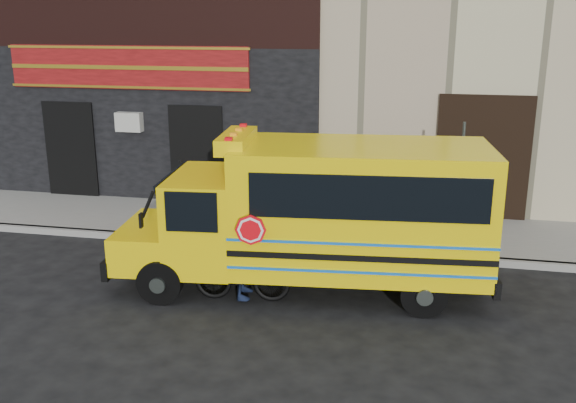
% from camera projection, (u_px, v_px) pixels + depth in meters
% --- Properties ---
extents(ground, '(120.00, 120.00, 0.00)m').
position_uv_depth(ground, '(270.00, 301.00, 11.50)').
color(ground, black).
rests_on(ground, ground).
extents(curb, '(40.00, 0.20, 0.15)m').
position_uv_depth(curb, '(297.00, 248.00, 13.93)').
color(curb, gray).
rests_on(curb, ground).
extents(sidewalk, '(40.00, 3.00, 0.15)m').
position_uv_depth(sidewalk, '(309.00, 227.00, 15.34)').
color(sidewalk, slate).
rests_on(sidewalk, ground).
extents(school_bus, '(7.06, 2.81, 2.92)m').
position_uv_depth(school_bus, '(324.00, 212.00, 11.64)').
color(school_bus, black).
rests_on(school_bus, ground).
extents(sign_pole, '(0.11, 0.24, 2.83)m').
position_uv_depth(sign_pole, '(460.00, 181.00, 13.51)').
color(sign_pole, '#39403C').
rests_on(sign_pole, ground).
extents(bicycle, '(1.76, 0.64, 1.04)m').
position_uv_depth(bicycle, '(242.00, 273.00, 11.42)').
color(bicycle, black).
rests_on(bicycle, ground).
extents(cyclist, '(0.61, 0.81, 2.03)m').
position_uv_depth(cyclist, '(243.00, 245.00, 11.36)').
color(cyclist, black).
rests_on(cyclist, ground).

